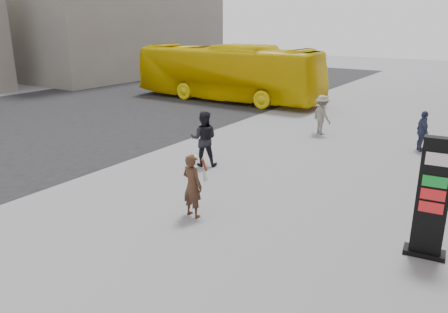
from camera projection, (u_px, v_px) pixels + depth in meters
The scene contains 9 objects.
ground at pixel (208, 222), 10.23m from camera, with size 100.00×100.00×0.00m, color #9E9EA3.
road at pixel (50, 118), 21.08m from camera, with size 16.00×60.00×0.01m, color black.
bg_building_far at pixel (116, 14), 37.32m from camera, with size 10.00×18.00×10.00m, color gray.
info_pylon at pixel (432, 199), 8.44m from camera, with size 0.82×0.48×2.45m.
woman at pixel (193, 185), 10.32m from camera, with size 0.63×0.59×1.56m.
bus at pixel (227, 73), 25.35m from camera, with size 2.69×11.50×3.20m, color #E1C207.
pedestrian_a at pixel (204, 139), 13.97m from camera, with size 0.87×0.68×1.79m, color black.
pedestrian_b at pixel (322, 115), 17.89m from camera, with size 1.05×0.60×1.62m, color gray.
pedestrian_c at pixel (423, 131), 15.58m from camera, with size 0.86×0.36×1.46m, color #313956.
Camera 1 is at (5.47, -7.54, 4.52)m, focal length 35.00 mm.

